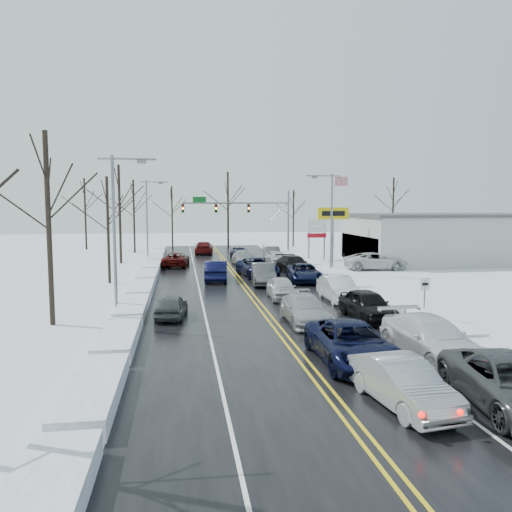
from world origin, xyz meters
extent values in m
plane|color=silver|center=(0.00, 0.00, 0.00)|extent=(160.00, 160.00, 0.00)
cube|color=black|center=(0.00, 2.00, 0.01)|extent=(14.00, 84.00, 0.01)
cube|color=white|center=(-7.60, 2.00, 0.00)|extent=(1.59, 72.00, 0.67)
cube|color=white|center=(7.60, 2.00, 0.00)|extent=(1.59, 72.00, 0.67)
cylinder|color=slate|center=(8.50, 28.00, 4.00)|extent=(0.24, 0.24, 8.00)
cylinder|color=slate|center=(2.00, 28.00, 6.50)|extent=(13.00, 0.18, 0.18)
cylinder|color=slate|center=(7.30, 28.00, 5.40)|extent=(2.33, 0.10, 2.33)
cube|color=#0C591E|center=(-2.50, 28.00, 6.90)|extent=(1.60, 0.08, 0.70)
cube|color=black|center=(3.50, 28.00, 5.85)|extent=(0.32, 0.25, 1.05)
sphere|color=#3F0705|center=(3.50, 27.84, 6.15)|extent=(0.20, 0.20, 0.20)
sphere|color=orange|center=(3.50, 27.84, 5.85)|extent=(0.22, 0.22, 0.22)
sphere|color=black|center=(3.50, 27.84, 5.55)|extent=(0.20, 0.20, 0.20)
cube|color=black|center=(-0.50, 28.00, 5.85)|extent=(0.32, 0.25, 1.05)
sphere|color=#3F0705|center=(-0.50, 27.84, 6.15)|extent=(0.20, 0.20, 0.20)
sphere|color=orange|center=(-0.50, 27.84, 5.85)|extent=(0.22, 0.22, 0.22)
sphere|color=black|center=(-0.50, 27.84, 5.55)|extent=(0.20, 0.20, 0.20)
cube|color=black|center=(-4.50, 28.00, 5.85)|extent=(0.32, 0.25, 1.05)
sphere|color=#3F0705|center=(-4.50, 27.84, 6.15)|extent=(0.20, 0.20, 0.20)
sphere|color=orange|center=(-4.50, 27.84, 5.85)|extent=(0.22, 0.22, 0.22)
sphere|color=black|center=(-4.50, 27.84, 5.55)|extent=(0.20, 0.20, 0.20)
cylinder|color=slate|center=(10.50, 16.00, 2.80)|extent=(0.20, 0.20, 5.60)
cube|color=yellow|center=(10.50, 16.00, 5.40)|extent=(3.20, 0.30, 1.20)
cube|color=black|center=(10.50, 15.83, 5.40)|extent=(2.40, 0.04, 0.50)
cylinder|color=slate|center=(9.60, 22.00, 2.00)|extent=(0.16, 0.16, 4.00)
cylinder|color=slate|center=(11.40, 22.00, 2.00)|extent=(0.16, 0.16, 4.00)
cube|color=white|center=(10.50, 22.00, 4.30)|extent=(2.20, 0.22, 0.70)
cube|color=white|center=(10.50, 22.00, 3.50)|extent=(2.20, 0.22, 0.70)
cube|color=#A60C1C|center=(10.50, 22.00, 2.80)|extent=(2.20, 0.22, 0.50)
cylinder|color=slate|center=(8.20, -8.00, 1.10)|extent=(0.08, 0.08, 2.20)
cube|color=white|center=(8.20, -8.00, 2.00)|extent=(0.55, 0.05, 0.70)
cube|color=black|center=(8.20, -8.04, 2.00)|extent=(0.35, 0.02, 0.15)
cylinder|color=silver|center=(15.00, 30.00, 5.00)|extent=(0.14, 0.14, 10.00)
cube|color=#ABABA6|center=(24.00, 18.00, 2.50)|extent=(20.00, 12.00, 5.00)
cube|color=#262628|center=(14.05, 18.00, 1.60)|extent=(0.10, 11.00, 2.80)
cube|color=#3F3F42|center=(24.00, 18.00, 5.15)|extent=(20.40, 12.40, 0.30)
cylinder|color=slate|center=(8.50, 10.00, 4.50)|extent=(0.18, 0.18, 9.00)
cylinder|color=slate|center=(7.70, 10.00, 8.80)|extent=(3.20, 0.12, 0.12)
cube|color=slate|center=(6.90, 10.00, 8.65)|extent=(0.50, 0.25, 0.18)
cylinder|color=slate|center=(-8.50, -4.00, 4.50)|extent=(0.18, 0.18, 9.00)
cylinder|color=slate|center=(-7.70, -4.00, 8.80)|extent=(3.20, 0.12, 0.12)
cube|color=slate|center=(-6.90, -4.00, 8.65)|extent=(0.50, 0.25, 0.18)
cylinder|color=slate|center=(-8.50, 24.00, 4.50)|extent=(0.18, 0.18, 9.00)
cylinder|color=slate|center=(-7.70, 24.00, 8.80)|extent=(3.20, 0.12, 0.12)
cube|color=slate|center=(-6.90, 24.00, 8.65)|extent=(0.50, 0.25, 0.18)
cylinder|color=#2D231C|center=(-11.50, -6.00, 5.00)|extent=(0.27, 0.27, 10.00)
cylinder|color=#2D231C|center=(-10.50, 8.00, 4.25)|extent=(0.23, 0.23, 8.50)
cylinder|color=#2D231C|center=(-11.20, 22.00, 5.25)|extent=(0.28, 0.28, 10.50)
cylinder|color=#2D231C|center=(-10.80, 34.00, 4.75)|extent=(0.25, 0.25, 9.50)
cylinder|color=#2D231C|center=(-18.00, 40.00, 5.00)|extent=(0.27, 0.27, 10.00)
cylinder|color=#2D231C|center=(-6.00, 41.00, 4.50)|extent=(0.24, 0.24, 9.00)
cylinder|color=#2D231C|center=(2.00, 39.00, 5.50)|extent=(0.29, 0.29, 11.00)
cylinder|color=#2D231C|center=(12.00, 40.50, 4.25)|extent=(0.23, 0.23, 8.50)
cylinder|color=#2D231C|center=(28.00, 41.00, 5.25)|extent=(0.28, 0.28, 10.50)
imported|color=#A0A3A8|center=(1.94, -18.78, 0.00)|extent=(2.16, 4.68, 1.49)
imported|color=black|center=(1.83, -14.47, 0.00)|extent=(2.71, 5.82, 1.61)
imported|color=#9DA0A5|center=(1.66, -7.55, 0.00)|extent=(2.07, 5.06, 1.47)
imported|color=silver|center=(1.82, -0.64, 0.00)|extent=(1.88, 4.29, 1.44)
imported|color=#3C3E41|center=(1.60, 5.56, 0.00)|extent=(2.18, 5.14, 1.65)
imported|color=black|center=(1.83, 9.92, 0.00)|extent=(3.50, 6.21, 1.64)
imported|color=gray|center=(1.62, 18.30, 0.00)|extent=(2.24, 5.14, 1.47)
imported|color=black|center=(1.89, 23.93, 0.00)|extent=(2.13, 4.49, 1.48)
imported|color=#3C3E40|center=(5.19, -19.49, 0.00)|extent=(3.29, 6.05, 1.61)
imported|color=silver|center=(5.24, -14.34, 0.00)|extent=(2.72, 5.89, 1.67)
imported|color=black|center=(5.27, -7.30, 0.00)|extent=(2.22, 4.85, 1.61)
imported|color=silver|center=(5.32, -2.04, 0.00)|extent=(1.69, 4.83, 1.59)
imported|color=black|center=(5.14, 6.42, 0.00)|extent=(3.04, 5.54, 1.47)
imported|color=black|center=(5.45, 11.44, 0.00)|extent=(2.87, 5.71, 1.59)
imported|color=silver|center=(5.09, 18.21, 0.00)|extent=(1.91, 4.48, 1.51)
imported|color=#44484A|center=(5.44, 22.53, 0.00)|extent=(1.81, 4.73, 1.54)
imported|color=black|center=(-1.93, 8.01, 0.00)|extent=(2.23, 5.21, 1.67)
imported|color=#480B09|center=(-5.33, 18.15, 0.00)|extent=(2.98, 5.49, 1.46)
imported|color=#530B0D|center=(-1.87, 31.12, 0.00)|extent=(2.70, 5.69, 1.60)
imported|color=#444649|center=(-5.38, -5.26, 0.00)|extent=(2.01, 4.04, 1.32)
imported|color=silver|center=(13.89, 12.89, 0.00)|extent=(6.25, 3.38, 1.67)
imported|color=silver|center=(17.03, 16.39, 0.00)|extent=(2.50, 5.73, 1.64)
imported|color=black|center=(14.95, 21.19, 0.00)|extent=(2.01, 4.69, 1.58)
camera|label=1|loc=(-4.80, -32.92, 6.24)|focal=35.00mm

